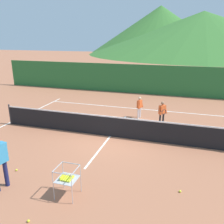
{
  "coord_description": "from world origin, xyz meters",
  "views": [
    {
      "loc": [
        3.01,
        -9.38,
        4.34
      ],
      "look_at": [
        0.09,
        0.0,
        1.17
      ],
      "focal_mm": 37.57,
      "sensor_mm": 36.0,
      "label": 1
    }
  ],
  "objects_px": {
    "tennis_ball_3": "(180,191)",
    "student_0": "(140,105)",
    "ball_cart": "(67,178)",
    "tennis_net": "(110,126)",
    "tennis_ball_5": "(16,170)",
    "student_1": "(162,111)",
    "tennis_ball_1": "(28,221)"
  },
  "relations": [
    {
      "from": "ball_cart",
      "to": "tennis_ball_1",
      "type": "xyz_separation_m",
      "value": [
        -0.45,
        -1.2,
        -0.55
      ]
    },
    {
      "from": "ball_cart",
      "to": "student_1",
      "type": "bearing_deg",
      "value": 73.2
    },
    {
      "from": "student_1",
      "to": "tennis_ball_3",
      "type": "distance_m",
      "value": 5.55
    },
    {
      "from": "tennis_net",
      "to": "student_0",
      "type": "relative_size",
      "value": 9.03
    },
    {
      "from": "tennis_ball_1",
      "to": "tennis_ball_3",
      "type": "relative_size",
      "value": 1.0
    },
    {
      "from": "tennis_net",
      "to": "ball_cart",
      "type": "xyz_separation_m",
      "value": [
        0.12,
        -4.36,
        0.08
      ]
    },
    {
      "from": "tennis_ball_5",
      "to": "tennis_net",
      "type": "bearing_deg",
      "value": 59.87
    },
    {
      "from": "student_0",
      "to": "tennis_ball_5",
      "type": "height_order",
      "value": "student_0"
    },
    {
      "from": "tennis_ball_1",
      "to": "tennis_ball_5",
      "type": "relative_size",
      "value": 1.0
    },
    {
      "from": "tennis_ball_5",
      "to": "ball_cart",
      "type": "bearing_deg",
      "value": -15.93
    },
    {
      "from": "tennis_ball_3",
      "to": "student_0",
      "type": "bearing_deg",
      "value": 111.38
    },
    {
      "from": "tennis_net",
      "to": "ball_cart",
      "type": "relative_size",
      "value": 12.17
    },
    {
      "from": "ball_cart",
      "to": "tennis_ball_1",
      "type": "distance_m",
      "value": 1.39
    },
    {
      "from": "student_1",
      "to": "ball_cart",
      "type": "distance_m",
      "value": 6.79
    },
    {
      "from": "tennis_net",
      "to": "tennis_ball_3",
      "type": "bearing_deg",
      "value": -45.54
    },
    {
      "from": "student_0",
      "to": "ball_cart",
      "type": "relative_size",
      "value": 1.35
    },
    {
      "from": "tennis_net",
      "to": "tennis_ball_3",
      "type": "distance_m",
      "value": 4.58
    },
    {
      "from": "tennis_net",
      "to": "tennis_ball_3",
      "type": "xyz_separation_m",
      "value": [
        3.19,
        -3.25,
        -0.47
      ]
    },
    {
      "from": "tennis_net",
      "to": "tennis_ball_3",
      "type": "height_order",
      "value": "tennis_net"
    },
    {
      "from": "tennis_net",
      "to": "tennis_ball_1",
      "type": "xyz_separation_m",
      "value": [
        -0.33,
        -5.56,
        -0.47
      ]
    },
    {
      "from": "tennis_ball_1",
      "to": "ball_cart",
      "type": "bearing_deg",
      "value": 69.24
    },
    {
      "from": "student_0",
      "to": "ball_cart",
      "type": "bearing_deg",
      "value": -95.09
    },
    {
      "from": "tennis_ball_3",
      "to": "tennis_ball_5",
      "type": "height_order",
      "value": "same"
    },
    {
      "from": "tennis_ball_3",
      "to": "tennis_net",
      "type": "bearing_deg",
      "value": 134.46
    },
    {
      "from": "tennis_ball_3",
      "to": "tennis_ball_5",
      "type": "bearing_deg",
      "value": -175.08
    },
    {
      "from": "tennis_net",
      "to": "student_1",
      "type": "relative_size",
      "value": 8.7
    },
    {
      "from": "student_1",
      "to": "tennis_ball_5",
      "type": "xyz_separation_m",
      "value": [
        -4.24,
        -5.85,
        -0.72
      ]
    },
    {
      "from": "tennis_ball_3",
      "to": "tennis_ball_1",
      "type": "bearing_deg",
      "value": -146.75
    },
    {
      "from": "tennis_ball_3",
      "to": "tennis_ball_5",
      "type": "xyz_separation_m",
      "value": [
        -5.34,
        -0.46,
        0.0
      ]
    },
    {
      "from": "tennis_ball_1",
      "to": "tennis_ball_5",
      "type": "bearing_deg",
      "value": 134.6
    },
    {
      "from": "student_0",
      "to": "student_1",
      "type": "xyz_separation_m",
      "value": [
        1.31,
        -0.79,
        0.03
      ]
    },
    {
      "from": "ball_cart",
      "to": "tennis_ball_3",
      "type": "xyz_separation_m",
      "value": [
        3.06,
        1.11,
        -0.55
      ]
    }
  ]
}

